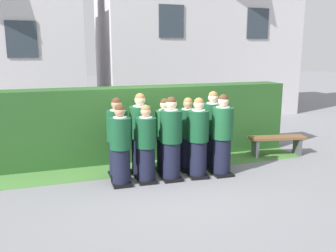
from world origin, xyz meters
name	(u,v)px	position (x,y,z in m)	size (l,w,h in m)	color
ground_plane	(172,179)	(0.00, 0.00, 0.00)	(60.00, 60.00, 0.00)	slate
student_front_row_0	(121,147)	(-1.03, 0.02, 0.75)	(0.41, 0.46, 1.57)	black
student_front_row_1	(146,146)	(-0.52, 0.02, 0.73)	(0.40, 0.46, 1.54)	black
student_front_row_2	(171,141)	(-0.01, 0.00, 0.80)	(0.44, 0.49, 1.68)	black
student_front_row_3	(198,140)	(0.56, -0.03, 0.78)	(0.43, 0.51, 1.64)	black
student_front_row_4	(222,137)	(1.08, -0.07, 0.81)	(0.44, 0.49, 1.69)	black
student_rear_row_0	(118,139)	(-0.99, 0.52, 0.78)	(0.43, 0.47, 1.64)	black
student_rear_row_1	(141,136)	(-0.51, 0.50, 0.82)	(0.45, 0.53, 1.71)	black
student_rear_row_2	(165,137)	(0.02, 0.48, 0.76)	(0.41, 0.47, 1.59)	black
student_rear_row_3	(188,136)	(0.52, 0.45, 0.75)	(0.41, 0.50, 1.59)	black
student_rear_row_4	(212,131)	(1.10, 0.44, 0.81)	(0.44, 0.53, 1.70)	black
hedge	(149,122)	(0.00, 1.67, 0.86)	(7.00, 0.70, 1.72)	#285623
school_building_annex	(195,12)	(3.62, 7.54, 4.09)	(8.03, 4.19, 7.97)	silver
wooden_bench	(277,142)	(3.02, 0.76, 0.35)	(1.44, 0.61, 0.48)	brown
lawn_strip	(159,166)	(0.00, 0.87, 0.00)	(7.00, 0.90, 0.01)	#477A38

